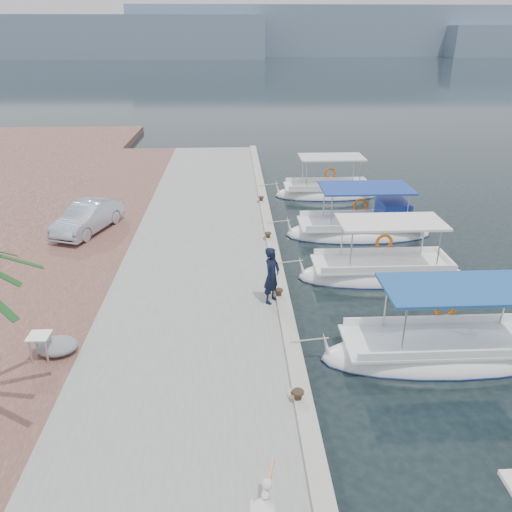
{
  "coord_description": "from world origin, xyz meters",
  "views": [
    {
      "loc": [
        -1.76,
        -12.66,
        8.38
      ],
      "look_at": [
        -1.0,
        3.34,
        1.2
      ],
      "focal_mm": 35.0,
      "sensor_mm": 36.0,
      "label": 1
    }
  ],
  "objects_px": {
    "fisherman": "(272,275)",
    "parked_car": "(88,217)",
    "fishing_caique_b": "(445,353)",
    "fishing_caique_d": "(361,230)",
    "fishing_caique_c": "(381,274)",
    "fishing_caique_e": "(327,194)"
  },
  "relations": [
    {
      "from": "fisherman",
      "to": "parked_car",
      "type": "bearing_deg",
      "value": 81.79
    },
    {
      "from": "fishing_caique_b",
      "to": "fisherman",
      "type": "bearing_deg",
      "value": 151.6
    },
    {
      "from": "fishing_caique_b",
      "to": "parked_car",
      "type": "xyz_separation_m",
      "value": [
        -12.15,
        9.13,
        1.01
      ]
    },
    {
      "from": "fishing_caique_d",
      "to": "fisherman",
      "type": "xyz_separation_m",
      "value": [
        -4.6,
        -6.86,
        1.24
      ]
    },
    {
      "from": "parked_car",
      "to": "fishing_caique_c",
      "type": "bearing_deg",
      "value": 0.14
    },
    {
      "from": "fishing_caique_d",
      "to": "parked_car",
      "type": "relative_size",
      "value": 1.71
    },
    {
      "from": "fishing_caique_c",
      "to": "fisherman",
      "type": "relative_size",
      "value": 3.37
    },
    {
      "from": "fisherman",
      "to": "fishing_caique_b",
      "type": "bearing_deg",
      "value": -85.12
    },
    {
      "from": "fishing_caique_d",
      "to": "fishing_caique_e",
      "type": "bearing_deg",
      "value": 94.71
    },
    {
      "from": "fishing_caique_b",
      "to": "fisherman",
      "type": "relative_size",
      "value": 3.78
    },
    {
      "from": "fishing_caique_d",
      "to": "fisherman",
      "type": "distance_m",
      "value": 8.35
    },
    {
      "from": "fishing_caique_b",
      "to": "fishing_caique_d",
      "type": "bearing_deg",
      "value": 90.71
    },
    {
      "from": "fishing_caique_b",
      "to": "parked_car",
      "type": "relative_size",
      "value": 1.83
    },
    {
      "from": "fishing_caique_d",
      "to": "parked_car",
      "type": "xyz_separation_m",
      "value": [
        -12.04,
        -0.28,
        0.94
      ]
    },
    {
      "from": "fishing_caique_e",
      "to": "parked_car",
      "type": "xyz_separation_m",
      "value": [
        -11.55,
        -6.22,
        1.01
      ]
    },
    {
      "from": "fishing_caique_d",
      "to": "fishing_caique_b",
      "type": "bearing_deg",
      "value": -89.29
    },
    {
      "from": "fishing_caique_c",
      "to": "fishing_caique_d",
      "type": "relative_size",
      "value": 0.95
    },
    {
      "from": "parked_car",
      "to": "fishing_caique_e",
      "type": "bearing_deg",
      "value": 47.31
    },
    {
      "from": "parked_car",
      "to": "fishing_caique_b",
      "type": "bearing_deg",
      "value": -17.92
    },
    {
      "from": "fishing_caique_e",
      "to": "fisherman",
      "type": "height_order",
      "value": "fisherman"
    },
    {
      "from": "fishing_caique_b",
      "to": "parked_car",
      "type": "height_order",
      "value": "fishing_caique_b"
    },
    {
      "from": "fishing_caique_b",
      "to": "fishing_caique_d",
      "type": "distance_m",
      "value": 9.41
    }
  ]
}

